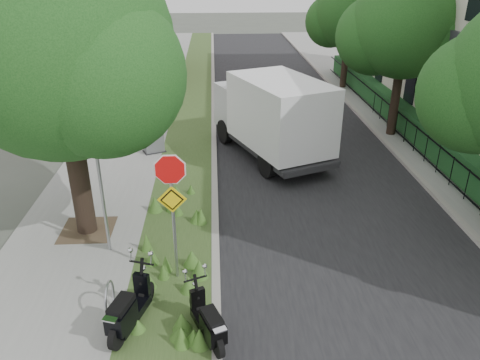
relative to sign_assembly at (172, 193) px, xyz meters
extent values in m
plane|color=#4C5147|center=(1.40, -0.58, -2.33)|extent=(120.00, 120.00, 0.00)
cube|color=gray|center=(-2.85, 9.42, -2.27)|extent=(3.50, 60.00, 0.12)
cube|color=#344D21|center=(-0.10, 9.42, -2.27)|extent=(2.00, 60.00, 0.12)
cube|color=#9E9991|center=(0.90, 9.42, -2.26)|extent=(0.20, 60.00, 0.13)
cube|color=black|center=(4.40, 9.42, -2.32)|extent=(7.00, 60.00, 0.01)
cube|color=#9E9991|center=(7.90, 9.42, -2.26)|extent=(0.20, 60.00, 0.13)
cube|color=gray|center=(9.60, 9.42, -2.27)|extent=(3.20, 60.00, 0.12)
cylinder|color=black|center=(-2.60, 2.22, 0.03)|extent=(0.52, 0.52, 4.48)
sphere|color=#184416|center=(-2.60, 2.22, 2.75)|extent=(5.40, 5.40, 5.40)
sphere|color=#184416|center=(-3.81, 3.03, 2.08)|extent=(4.05, 4.05, 4.05)
sphere|color=#184416|center=(-1.52, 1.54, 2.21)|extent=(3.78, 3.78, 3.78)
cube|color=#473828|center=(-2.60, 2.22, -2.20)|extent=(1.40, 1.40, 0.01)
cylinder|color=#A5A8AD|center=(-1.80, 1.22, -0.21)|extent=(0.08, 0.08, 4.00)
torus|color=#A5A8AD|center=(-1.30, -1.18, -1.83)|extent=(0.05, 0.77, 0.77)
cube|color=#A5A8AD|center=(-1.30, -1.54, -2.19)|extent=(0.06, 0.06, 0.04)
cube|color=#A5A8AD|center=(-1.30, -0.82, -2.19)|extent=(0.06, 0.06, 0.04)
cylinder|color=#A5A8AD|center=(0.00, 0.02, -0.71)|extent=(0.07, 0.07, 3.00)
cylinder|color=red|center=(0.00, -0.01, 0.54)|extent=(0.86, 0.03, 0.86)
cylinder|color=white|center=(0.00, 0.00, 0.54)|extent=(0.94, 0.02, 0.94)
cube|color=yellow|center=(0.00, -0.01, -0.16)|extent=(0.64, 0.03, 0.64)
cube|color=black|center=(8.60, 9.42, -1.26)|extent=(0.04, 24.00, 0.04)
cube|color=black|center=(8.60, 9.42, -2.06)|extent=(0.04, 24.00, 0.04)
cylinder|color=black|center=(8.60, 9.42, -1.71)|extent=(0.03, 0.03, 1.00)
cube|color=#18451F|center=(9.30, 9.42, -1.66)|extent=(1.00, 24.00, 1.10)
cube|color=#2D2D33|center=(9.35, 9.42, 1.97)|extent=(0.25, 26.00, 0.60)
cube|color=maroon|center=(-8.10, 21.42, 1.67)|extent=(9.00, 10.00, 8.00)
sphere|color=#184416|center=(7.50, 2.02, 1.51)|extent=(3.00, 3.00, 3.00)
cylinder|color=black|center=(8.40, 9.42, -0.19)|extent=(0.36, 0.36, 4.03)
sphere|color=#184416|center=(8.40, 9.42, 2.26)|extent=(4.20, 4.20, 4.20)
sphere|color=#184416|center=(7.46, 10.05, 1.73)|extent=(3.15, 3.15, 3.15)
sphere|color=#184416|center=(9.24, 8.89, 1.84)|extent=(2.94, 2.94, 2.94)
cylinder|color=black|center=(8.40, 17.42, -0.39)|extent=(0.36, 0.36, 3.64)
sphere|color=#184416|center=(8.40, 17.42, 1.82)|extent=(3.80, 3.80, 3.80)
sphere|color=#184416|center=(7.54, 17.99, 1.35)|extent=(2.85, 2.85, 2.85)
sphere|color=#184416|center=(9.16, 16.94, 1.44)|extent=(2.66, 2.66, 2.66)
cylinder|color=black|center=(0.48, -1.39, -1.96)|extent=(0.29, 0.49, 0.48)
cylinder|color=black|center=(0.92, -2.46, -1.96)|extent=(0.29, 0.49, 0.48)
cube|color=black|center=(0.72, -1.97, -1.95)|extent=(0.70, 1.11, 0.17)
cube|color=black|center=(0.84, -2.27, -1.72)|extent=(0.54, 0.69, 0.37)
cube|color=black|center=(0.82, -2.22, -1.48)|extent=(0.47, 0.62, 0.11)
cylinder|color=black|center=(-0.59, -0.93, -1.94)|extent=(0.29, 0.55, 0.54)
cylinder|color=black|center=(-0.99, -2.14, -1.94)|extent=(0.29, 0.55, 0.54)
cube|color=black|center=(-0.80, -1.59, -1.92)|extent=(0.71, 1.24, 0.19)
cube|color=black|center=(-0.92, -1.93, -1.67)|extent=(0.56, 0.75, 0.41)
cube|color=black|center=(-0.90, -1.88, -1.40)|extent=(0.49, 0.68, 0.12)
cube|color=#262628|center=(3.07, 7.50, -1.78)|extent=(4.13, 6.08, 0.19)
cube|color=#B7BABC|center=(2.24, 9.54, -0.87)|extent=(2.61, 2.22, 1.72)
cube|color=white|center=(3.29, 6.95, -0.44)|extent=(3.73, 4.67, 2.36)
cube|color=#262628|center=(-1.40, 7.91, -2.19)|extent=(0.95, 0.81, 0.04)
cube|color=slate|center=(-1.40, 7.91, -1.67)|extent=(0.83, 0.69, 1.07)
camera|label=1|loc=(0.97, -9.00, 4.55)|focal=35.00mm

